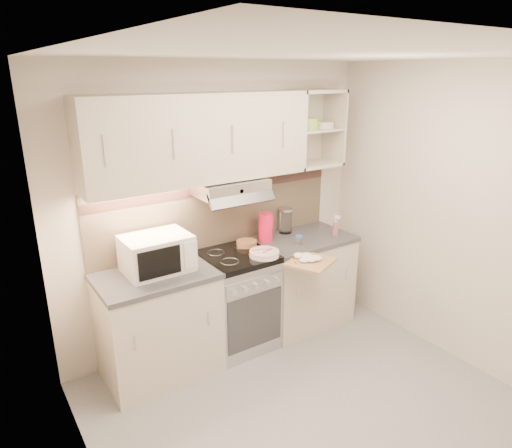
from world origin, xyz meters
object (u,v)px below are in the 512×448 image
watering_can (157,269)px  plate_stack (264,253)px  pink_pitcher (266,227)px  microwave (157,253)px  spray_bottle (335,227)px  cutting_board (311,262)px  electric_range (237,300)px  glass_jar (285,221)px

watering_can → plate_stack: 0.94m
plate_stack → pink_pitcher: bearing=53.4°
pink_pitcher → microwave: bearing=-173.7°
watering_can → spray_bottle: spray_bottle is taller
microwave → cutting_board: microwave is taller
microwave → plate_stack: size_ratio=2.03×
pink_pitcher → spray_bottle: (0.64, -0.25, -0.05)m
plate_stack → spray_bottle: bearing=3.9°
microwave → spray_bottle: 1.76m
electric_range → pink_pitcher: pink_pitcher is taller
cutting_board → spray_bottle: bearing=5.7°
plate_stack → glass_jar: bearing=36.4°
spray_bottle → glass_jar: bearing=120.4°
plate_stack → glass_jar: glass_jar is taller
electric_range → plate_stack: 0.53m
electric_range → plate_stack: bearing=-46.6°
watering_can → spray_bottle: size_ratio=1.09×
electric_range → glass_jar: glass_jar is taller
electric_range → glass_jar: bearing=16.3°
microwave → spray_bottle: bearing=-6.0°
watering_can → pink_pitcher: 1.18m
plate_stack → cutting_board: 0.40m
plate_stack → watering_can: bearing=174.0°
microwave → plate_stack: microwave is taller
electric_range → spray_bottle: size_ratio=4.25×
electric_range → watering_can: size_ratio=3.89×
electric_range → watering_can: (-0.76, -0.08, 0.52)m
glass_jar → cutting_board: size_ratio=0.67×
electric_range → microwave: (-0.70, 0.05, 0.59)m
microwave → glass_jar: microwave is taller
watering_can → glass_jar: (1.45, 0.28, 0.05)m
plate_stack → pink_pitcher: (0.23, 0.31, 0.11)m
microwave → spray_bottle: (1.75, -0.17, -0.06)m
plate_stack → cutting_board: plate_stack is taller
pink_pitcher → glass_jar: size_ratio=1.06×
cutting_board → microwave: bearing=133.3°
electric_range → spray_bottle: (1.04, -0.12, 0.53)m
microwave → plate_stack: bearing=-15.2°
microwave → pink_pitcher: microwave is taller
plate_stack → spray_bottle: size_ratio=1.21×
microwave → pink_pitcher: bearing=3.8°
pink_pitcher → cutting_board: size_ratio=0.71×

